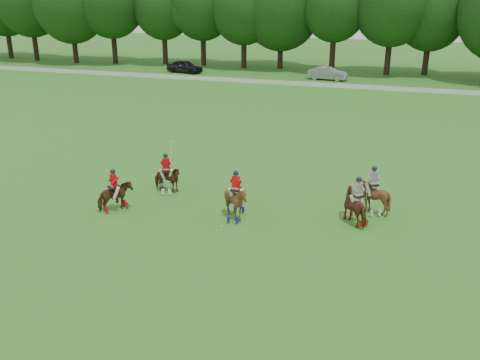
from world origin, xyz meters
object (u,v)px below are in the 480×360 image
(polo_stripe_b, at_px, (372,196))
(polo_ball, at_px, (222,226))
(car_mid, at_px, (328,73))
(car_left, at_px, (185,66))
(polo_stripe_a, at_px, (357,206))
(polo_red_b, at_px, (167,179))
(polo_red_a, at_px, (115,196))
(polo_red_c, at_px, (236,201))

(polo_stripe_b, bearing_deg, polo_ball, -149.64)
(car_mid, height_order, polo_stripe_b, polo_stripe_b)
(car_left, bearing_deg, car_mid, -80.23)
(car_left, xyz_separation_m, polo_stripe_a, (24.75, -38.64, 0.05))
(polo_red_b, bearing_deg, car_mid, 85.11)
(car_left, height_order, polo_red_a, polo_red_a)
(car_mid, bearing_deg, polo_red_b, 179.73)
(car_left, bearing_deg, polo_red_c, -144.51)
(polo_stripe_b, bearing_deg, polo_red_a, -164.03)
(polo_red_c, xyz_separation_m, polo_stripe_a, (5.57, 1.19, -0.06))
(polo_ball, bearing_deg, polo_red_c, 73.31)
(polo_stripe_a, bearing_deg, polo_red_a, -170.13)
(car_left, bearing_deg, polo_stripe_b, -135.93)
(polo_red_b, height_order, polo_stripe_a, polo_red_b)
(polo_red_c, height_order, polo_stripe_a, polo_red_c)
(polo_red_a, xyz_separation_m, polo_ball, (5.69, -0.32, -0.73))
(car_mid, bearing_deg, polo_stripe_b, -163.90)
(polo_red_b, bearing_deg, polo_ball, -38.13)
(polo_red_c, relative_size, polo_stripe_a, 1.06)
(car_left, relative_size, polo_red_a, 2.12)
(polo_red_c, bearing_deg, polo_red_a, -172.21)
(car_mid, bearing_deg, polo_red_c, -173.39)
(car_mid, relative_size, polo_red_a, 2.07)
(polo_red_c, relative_size, polo_ball, 27.02)
(polo_red_c, xyz_separation_m, polo_ball, (-0.34, -1.15, -0.85))
(polo_stripe_b, xyz_separation_m, polo_ball, (-6.51, -3.81, -0.83))
(polo_red_c, height_order, polo_ball, polo_red_c)
(polo_stripe_a, bearing_deg, polo_red_c, -167.90)
(polo_red_b, relative_size, polo_stripe_a, 1.18)
(car_mid, distance_m, polo_stripe_a, 39.26)
(polo_red_a, distance_m, polo_red_b, 3.34)
(car_left, xyz_separation_m, car_mid, (17.80, 0.00, -0.04))
(polo_stripe_a, height_order, polo_ball, polo_stripe_a)
(car_left, height_order, polo_ball, car_left)
(car_left, distance_m, polo_stripe_a, 45.89)
(polo_red_a, relative_size, polo_stripe_b, 0.90)
(polo_red_a, xyz_separation_m, polo_red_b, (1.42, 3.02, -0.00))
(polo_red_a, relative_size, polo_ball, 24.10)
(car_mid, height_order, polo_red_a, polo_red_a)
(polo_red_b, height_order, polo_red_c, polo_red_b)
(polo_stripe_b, bearing_deg, polo_red_b, -177.52)
(polo_red_b, height_order, polo_ball, polo_red_b)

